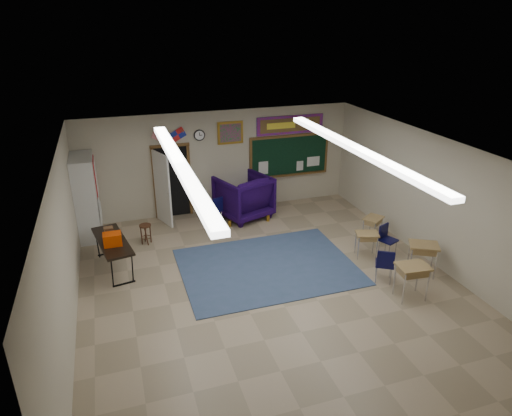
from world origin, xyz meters
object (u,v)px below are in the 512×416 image
object	(u,v)px
folding_table	(114,253)
wingback_armchair	(243,196)
student_desk_front_left	(366,243)
wooden_stool	(146,234)
student_desk_front_right	(372,227)

from	to	relation	value
folding_table	wingback_armchair	bearing A→B (deg)	16.90
wingback_armchair	student_desk_front_left	size ratio (longest dim) A/B	2.16
folding_table	wooden_stool	size ratio (longest dim) A/B	3.53
wingback_armchair	student_desk_front_right	bearing A→B (deg)	118.30
wingback_armchair	wooden_stool	distance (m)	3.04
wingback_armchair	wooden_stool	bearing A→B (deg)	-2.98
wingback_armchair	folding_table	xyz separation A→B (m)	(-3.71, -1.94, -0.22)
student_desk_front_right	wooden_stool	distance (m)	5.88
student_desk_front_left	folding_table	world-z (taller)	folding_table
wooden_stool	student_desk_front_right	bearing A→B (deg)	-16.09
folding_table	wooden_stool	xyz separation A→B (m)	(0.82, 1.07, -0.13)
student_desk_front_left	folding_table	distance (m)	5.98
student_desk_front_right	folding_table	bearing A→B (deg)	140.96
student_desk_front_right	folding_table	xyz separation A→B (m)	(-6.47, 0.56, 0.05)
student_desk_front_left	folding_table	size ratio (longest dim) A/B	0.34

